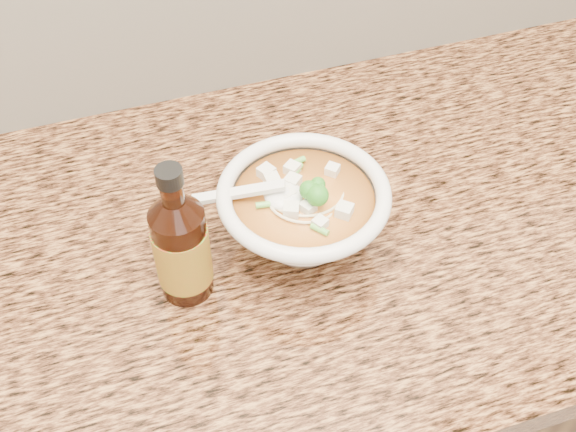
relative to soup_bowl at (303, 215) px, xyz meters
name	(u,v)px	position (x,y,z in m)	size (l,w,h in m)	color
cabinet	(261,406)	(-0.06, 0.03, -0.52)	(4.00, 0.65, 0.86)	#311D0E
counter_slab	(252,245)	(-0.06, 0.03, -0.07)	(4.00, 0.68, 0.04)	#A46E3C
soup_bowl	(303,215)	(0.00, 0.00, 0.00)	(0.24, 0.21, 0.12)	silver
hot_sauce_bottle	(181,247)	(-0.16, -0.03, 0.03)	(0.07, 0.07, 0.20)	black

